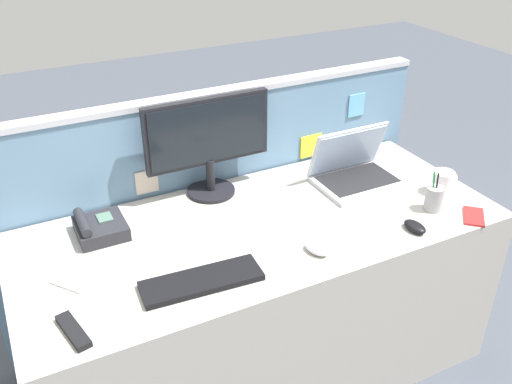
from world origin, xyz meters
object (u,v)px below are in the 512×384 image
object	(u,v)px
laptop	(354,169)
computer_mouse_right_hand	(415,227)
keyboard_main	(202,281)
desktop_monitor	(208,139)
pen_cup	(434,198)
desk_phone	(99,228)
cell_phone_red_case	(474,216)
tv_remote	(73,331)
cell_phone_white_slab	(71,282)
computer_mouse_left_hand	(317,249)
coffee_mug	(443,182)

from	to	relation	value
laptop	computer_mouse_right_hand	distance (m)	0.43
keyboard_main	desktop_monitor	bearing A→B (deg)	68.75
computer_mouse_right_hand	pen_cup	xyz separation A→B (m)	(0.16, 0.09, 0.04)
laptop	keyboard_main	distance (m)	0.93
desk_phone	computer_mouse_right_hand	size ratio (longest dim) A/B	1.87
cell_phone_red_case	tv_remote	world-z (taller)	tv_remote
cell_phone_red_case	computer_mouse_right_hand	bearing A→B (deg)	-144.26
computer_mouse_right_hand	tv_remote	size ratio (longest dim) A/B	0.59
desktop_monitor	pen_cup	xyz separation A→B (m)	(0.74, -0.54, -0.19)
cell_phone_white_slab	tv_remote	world-z (taller)	tv_remote
desktop_monitor	desk_phone	xyz separation A→B (m)	(-0.50, -0.11, -0.21)
desk_phone	computer_mouse_right_hand	xyz separation A→B (m)	(1.07, -0.51, -0.02)
cell_phone_red_case	tv_remote	size ratio (longest dim) A/B	0.80
desktop_monitor	computer_mouse_left_hand	distance (m)	0.64
computer_mouse_left_hand	tv_remote	size ratio (longest dim) A/B	0.59
laptop	desk_phone	world-z (taller)	laptop
desk_phone	pen_cup	xyz separation A→B (m)	(1.23, -0.42, 0.02)
keyboard_main	computer_mouse_left_hand	world-z (taller)	computer_mouse_left_hand
computer_mouse_left_hand	desktop_monitor	bearing A→B (deg)	90.84
cell_phone_red_case	coffee_mug	size ratio (longest dim) A/B	1.07
desk_phone	computer_mouse_right_hand	world-z (taller)	desk_phone
computer_mouse_right_hand	computer_mouse_left_hand	distance (m)	0.41
laptop	desk_phone	size ratio (longest dim) A/B	1.92
desktop_monitor	keyboard_main	distance (m)	0.65
pen_cup	computer_mouse_left_hand	bearing A→B (deg)	-176.17
coffee_mug	desk_phone	bearing A→B (deg)	166.26
cell_phone_white_slab	cell_phone_red_case	world-z (taller)	same
desktop_monitor	cell_phone_white_slab	distance (m)	0.78
computer_mouse_right_hand	cell_phone_red_case	xyz separation A→B (m)	(0.27, -0.03, -0.01)
laptop	cell_phone_white_slab	size ratio (longest dim) A/B	2.78
laptop	coffee_mug	world-z (taller)	laptop
computer_mouse_left_hand	tv_remote	world-z (taller)	computer_mouse_left_hand
tv_remote	desktop_monitor	bearing A→B (deg)	28.89
computer_mouse_right_hand	cell_phone_red_case	bearing A→B (deg)	-10.03
computer_mouse_left_hand	pen_cup	bearing A→B (deg)	-11.63
laptop	computer_mouse_right_hand	xyz separation A→B (m)	(-0.02, -0.43, -0.04)
desk_phone	coffee_mug	size ratio (longest dim) A/B	1.47
computer_mouse_left_hand	pen_cup	xyz separation A→B (m)	(0.57, 0.04, 0.04)
desktop_monitor	desk_phone	size ratio (longest dim) A/B	2.82
desktop_monitor	coffee_mug	bearing A→B (deg)	-27.22
desktop_monitor	cell_phone_red_case	xyz separation A→B (m)	(0.84, -0.66, -0.24)
cell_phone_red_case	desktop_monitor	bearing A→B (deg)	-174.76
desktop_monitor	cell_phone_white_slab	xyz separation A→B (m)	(-0.65, -0.35, -0.24)
keyboard_main	cell_phone_red_case	size ratio (longest dim) A/B	2.95
laptop	cell_phone_white_slab	bearing A→B (deg)	-172.67
cell_phone_white_slab	coffee_mug	size ratio (longest dim) A/B	1.02
computer_mouse_left_hand	tv_remote	xyz separation A→B (m)	(-0.85, -0.02, -0.01)
pen_cup	tv_remote	bearing A→B (deg)	-177.63
coffee_mug	cell_phone_red_case	bearing A→B (deg)	-97.14
laptop	computer_mouse_right_hand	world-z (taller)	laptop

